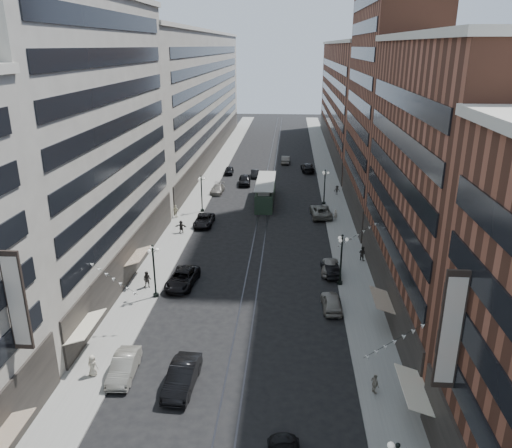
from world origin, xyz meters
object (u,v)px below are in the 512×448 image
(lamppost_se_far, at_px, (341,258))
(pedestrian_1, at_px, (93,365))
(car_10, at_px, (330,269))
(lamppost_sw_far, at_px, (154,269))
(pedestrian_8, at_px, (335,215))
(car_13, at_px, (244,180))
(pedestrian_4, at_px, (375,384))
(car_extra_0, at_px, (330,266))
(car_8, at_px, (217,189))
(car_extra_1, at_px, (255,173))
(car_5, at_px, (182,377))
(pedestrian_2, at_px, (147,280))
(car_1, at_px, (124,367))
(lamppost_se_mid, at_px, (325,186))
(pedestrian_7, at_px, (362,253))
(lamppost_sw_mid, at_px, (202,192))
(streetcar, at_px, (266,192))
(car_4, at_px, (332,302))
(car_2, at_px, (182,278))
(pedestrian_5, at_px, (181,227))
(pedestrian_6, at_px, (176,211))
(car_11, at_px, (321,211))
(car_14, at_px, (286,160))
(pedestrian_9, at_px, (337,190))
(car_9, at_px, (229,170))
(car_7, at_px, (204,220))

(lamppost_se_far, xyz_separation_m, pedestrian_1, (-19.87, -16.67, -2.09))
(car_10, bearing_deg, lamppost_sw_far, 12.55)
(pedestrian_8, bearing_deg, car_13, -46.92)
(pedestrian_4, distance_m, car_extra_0, 20.46)
(lamppost_se_far, xyz_separation_m, car_8, (-17.60, 33.41, -2.39))
(car_extra_1, bearing_deg, car_13, -107.55)
(car_extra_1, bearing_deg, lamppost_sw_far, -100.62)
(car_5, xyz_separation_m, pedestrian_2, (-6.81, 15.21, 0.16))
(car_1, bearing_deg, lamppost_se_mid, 65.33)
(lamppost_se_mid, relative_size, pedestrian_7, 3.26)
(lamppost_sw_mid, distance_m, car_1, 39.42)
(lamppost_sw_far, bearing_deg, pedestrian_7, 25.74)
(streetcar, height_order, car_8, streetcar)
(car_4, relative_size, car_5, 0.83)
(lamppost_se_far, bearing_deg, pedestrian_2, -173.77)
(pedestrian_4, distance_m, car_8, 53.97)
(car_2, distance_m, pedestrian_5, 15.30)
(lamppost_se_mid, height_order, streetcar, lamppost_se_mid)
(pedestrian_6, bearing_deg, lamppost_sw_far, 117.12)
(lamppost_se_mid, height_order, car_11, lamppost_se_mid)
(lamppost_se_far, distance_m, car_11, 22.29)
(car_14, relative_size, pedestrian_8, 3.16)
(car_2, distance_m, car_extra_0, 16.09)
(lamppost_se_far, relative_size, pedestrian_5, 3.28)
(car_4, height_order, pedestrian_1, pedestrian_1)
(car_13, relative_size, car_extra_1, 1.23)
(car_4, height_order, pedestrian_9, pedestrian_9)
(car_11, bearing_deg, car_4, 84.99)
(car_2, xyz_separation_m, pedestrian_2, (-3.42, -1.03, 0.24))
(pedestrian_2, bearing_deg, car_extra_1, 83.33)
(car_2, distance_m, pedestrian_6, 21.75)
(car_5, bearing_deg, car_4, 49.18)
(streetcar, bearing_deg, pedestrian_8, -38.56)
(car_10, bearing_deg, car_11, -97.62)
(lamppost_sw_mid, height_order, streetcar, lamppost_sw_mid)
(pedestrian_6, bearing_deg, pedestrian_7, 170.55)
(car_10, relative_size, pedestrian_6, 2.25)
(car_4, relative_size, car_9, 1.06)
(car_4, xyz_separation_m, car_extra_1, (-10.80, 49.87, -0.06))
(streetcar, xyz_separation_m, pedestrian_9, (11.66, 4.67, -0.72))
(pedestrian_1, height_order, car_extra_1, pedestrian_1)
(car_14, height_order, car_extra_0, car_14)
(car_2, distance_m, pedestrian_1, 15.94)
(car_8, height_order, pedestrian_8, pedestrian_8)
(car_7, xyz_separation_m, car_extra_0, (16.37, -14.22, 0.04))
(lamppost_sw_far, distance_m, pedestrian_8, 31.37)
(pedestrian_1, bearing_deg, car_14, -87.30)
(lamppost_sw_far, xyz_separation_m, streetcar, (9.20, 32.68, -1.45))
(pedestrian_8, relative_size, pedestrian_9, 0.98)
(lamppost_sw_mid, relative_size, car_11, 0.91)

